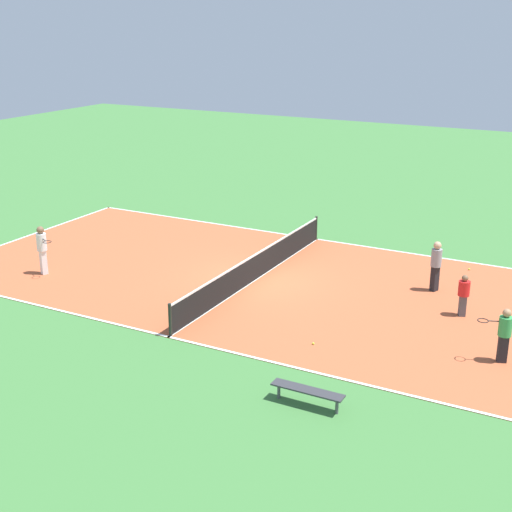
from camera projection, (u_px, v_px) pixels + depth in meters
name	position (u px, v px, depth m)	size (l,w,h in m)	color
ground_plane	(256.00, 280.00, 25.60)	(80.00, 80.00, 0.00)	#3D7538
court_surface	(256.00, 279.00, 25.60)	(11.08, 22.44, 0.02)	#B75633
tennis_net	(256.00, 266.00, 25.43)	(10.88, 0.10, 1.02)	black
bench	(307.00, 391.00, 17.21)	(0.36, 1.84, 0.45)	#333338
player_coach_red	(464.00, 293.00, 22.26)	(0.47, 0.47, 1.36)	#4C4C51
player_baseline_gray	(436.00, 263.00, 24.22)	(0.47, 0.47, 1.76)	black
player_near_white	(42.00, 247.00, 25.80)	(0.70, 0.98, 1.81)	white
player_far_green	(504.00, 332.00, 19.22)	(0.64, 0.99, 1.56)	black
tennis_ball_left_sideline	(313.00, 343.00, 20.50)	(0.07, 0.07, 0.07)	#CCE033
tennis_ball_midcourt	(469.00, 269.00, 26.50)	(0.07, 0.07, 0.07)	#CCE033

